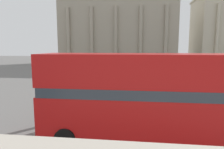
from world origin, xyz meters
The scene contains 7 objects.
double_decker_bus centered at (0.28, 6.94, 2.36)m, with size 10.36×2.70×4.26m.
plaza_building_left centered at (-5.65, 55.22, 9.04)m, with size 32.12×12.35×18.08m.
traffic_light_near centered at (-2.59, 11.52, 2.36)m, with size 0.42×0.24×3.60m.
traffic_light_mid centered at (1.83, 18.80, 2.61)m, with size 0.42×0.24×4.01m.
pedestrian_grey centered at (8.43, 24.27, 0.91)m, with size 0.32×0.32×1.60m.
pedestrian_olive centered at (-6.54, 27.10, 1.05)m, with size 0.32×0.32×1.82m.
pedestrian_yellow centered at (-3.54, 10.68, 0.99)m, with size 0.32×0.32×1.72m.
Camera 1 is at (-0.39, -2.44, 4.54)m, focal length 32.00 mm.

